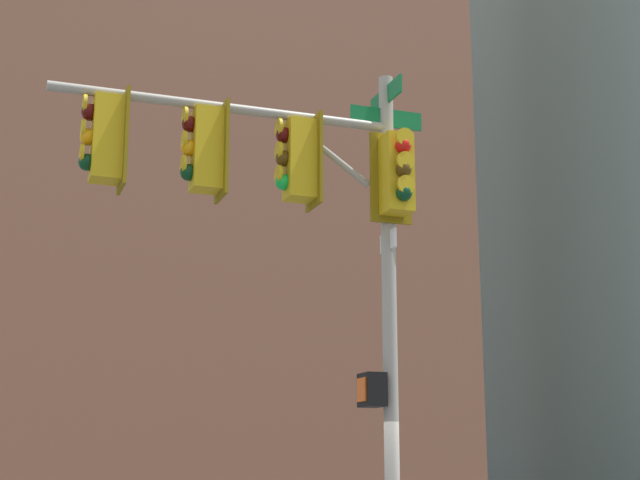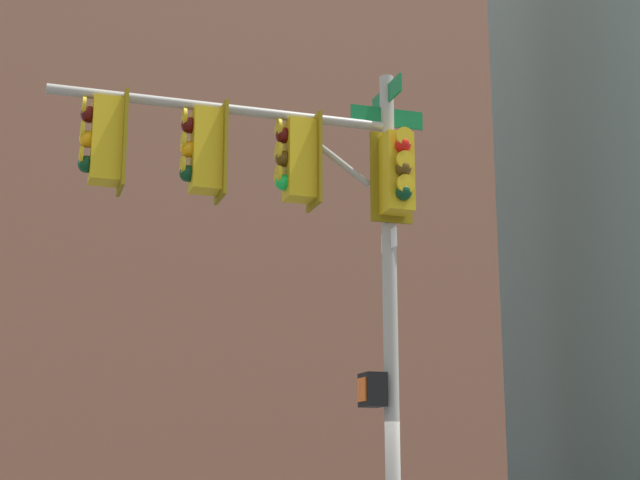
% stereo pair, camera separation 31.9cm
% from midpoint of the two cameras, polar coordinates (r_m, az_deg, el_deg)
% --- Properties ---
extents(signal_pole_assembly, '(1.30, 4.65, 6.88)m').
position_cam_midpoint_polar(signal_pole_assembly, '(11.68, -2.56, 2.24)').
color(signal_pole_assembly, '#9E998C').
rests_on(signal_pole_assembly, ground_plane).
extents(building_brick_nearside, '(23.89, 19.90, 45.17)m').
position_cam_midpoint_polar(building_brick_nearside, '(48.31, -10.10, 12.21)').
color(building_brick_nearside, brown).
rests_on(building_brick_nearside, ground_plane).
extents(building_brick_midblock, '(19.30, 18.11, 44.75)m').
position_cam_midpoint_polar(building_brick_midblock, '(57.22, -17.98, 8.30)').
color(building_brick_midblock, brown).
rests_on(building_brick_midblock, ground_plane).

